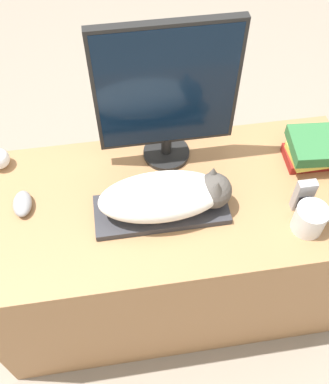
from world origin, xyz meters
name	(u,v)px	position (x,y,z in m)	size (l,w,h in m)	color
ground_plane	(179,355)	(0.00, 0.00, 0.00)	(12.00, 12.00, 0.00)	gray
desk	(168,251)	(0.00, 0.30, 0.35)	(1.33, 0.60, 0.70)	#9E7047
keyboard	(161,210)	(-0.03, 0.26, 0.72)	(0.43, 0.16, 0.02)	#2D2D33
cat	(170,195)	(0.00, 0.26, 0.79)	(0.42, 0.18, 0.14)	white
monitor	(167,93)	(0.02, 0.50, 0.99)	(0.45, 0.17, 0.53)	black
computer_mouse	(22,204)	(-0.48, 0.34, 0.72)	(0.06, 0.10, 0.04)	gray
coffee_mug	(310,219)	(0.42, 0.13, 0.75)	(0.13, 0.10, 0.10)	silver
phone	(303,195)	(0.42, 0.21, 0.77)	(0.06, 0.03, 0.12)	#99999E
book_stack	(314,150)	(0.52, 0.39, 0.76)	(0.19, 0.18, 0.10)	maroon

